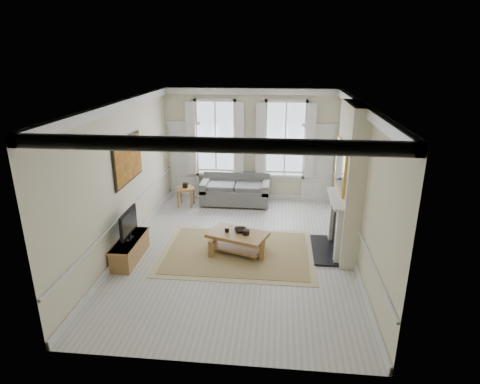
# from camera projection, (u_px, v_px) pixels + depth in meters

# --- Properties ---
(floor) EXTENTS (7.20, 7.20, 0.00)m
(floor) POSITION_uv_depth(u_px,v_px,m) (238.00, 251.00, 9.34)
(floor) COLOR #B7B5AD
(floor) RESTS_ON ground
(ceiling) EXTENTS (7.20, 7.20, 0.00)m
(ceiling) POSITION_uv_depth(u_px,v_px,m) (238.00, 102.00, 8.22)
(ceiling) COLOR white
(ceiling) RESTS_ON back_wall
(back_wall) EXTENTS (5.20, 0.00, 5.20)m
(back_wall) POSITION_uv_depth(u_px,v_px,m) (250.00, 145.00, 12.16)
(back_wall) COLOR beige
(back_wall) RESTS_ON floor
(left_wall) EXTENTS (0.00, 7.20, 7.20)m
(left_wall) POSITION_uv_depth(u_px,v_px,m) (123.00, 178.00, 9.03)
(left_wall) COLOR beige
(left_wall) RESTS_ON floor
(right_wall) EXTENTS (0.00, 7.20, 7.20)m
(right_wall) POSITION_uv_depth(u_px,v_px,m) (359.00, 185.00, 8.53)
(right_wall) COLOR beige
(right_wall) RESTS_ON floor
(window_left) EXTENTS (1.26, 0.20, 2.20)m
(window_left) POSITION_uv_depth(u_px,v_px,m) (216.00, 138.00, 12.15)
(window_left) COLOR #B2BCC6
(window_left) RESTS_ON back_wall
(window_right) EXTENTS (1.26, 0.20, 2.20)m
(window_right) POSITION_uv_depth(u_px,v_px,m) (285.00, 140.00, 11.95)
(window_right) COLOR #B2BCC6
(window_right) RESTS_ON back_wall
(door_left) EXTENTS (0.90, 0.08, 2.30)m
(door_left) POSITION_uv_depth(u_px,v_px,m) (185.00, 161.00, 12.50)
(door_left) COLOR silver
(door_left) RESTS_ON floor
(door_right) EXTENTS (0.90, 0.08, 2.30)m
(door_right) POSITION_uv_depth(u_px,v_px,m) (318.00, 165.00, 12.11)
(door_right) COLOR silver
(door_right) RESTS_ON floor
(painting) EXTENTS (0.05, 1.66, 1.06)m
(painting) POSITION_uv_depth(u_px,v_px,m) (128.00, 159.00, 9.19)
(painting) COLOR #C58721
(painting) RESTS_ON left_wall
(chimney_breast) EXTENTS (0.35, 1.70, 3.38)m
(chimney_breast) POSITION_uv_depth(u_px,v_px,m) (349.00, 182.00, 8.74)
(chimney_breast) COLOR beige
(chimney_breast) RESTS_ON floor
(hearth) EXTENTS (0.55, 1.50, 0.05)m
(hearth) POSITION_uv_depth(u_px,v_px,m) (324.00, 250.00, 9.33)
(hearth) COLOR black
(hearth) RESTS_ON floor
(fireplace) EXTENTS (0.21, 1.45, 1.33)m
(fireplace) POSITION_uv_depth(u_px,v_px,m) (335.00, 222.00, 9.08)
(fireplace) COLOR silver
(fireplace) RESTS_ON floor
(mirror) EXTENTS (0.06, 1.26, 1.06)m
(mirror) POSITION_uv_depth(u_px,v_px,m) (340.00, 166.00, 8.64)
(mirror) COLOR gold
(mirror) RESTS_ON chimney_breast
(sofa) EXTENTS (2.03, 0.99, 0.90)m
(sofa) POSITION_uv_depth(u_px,v_px,m) (236.00, 191.00, 12.17)
(sofa) COLOR #61615E
(sofa) RESTS_ON floor
(side_table) EXTENTS (0.62, 0.62, 0.57)m
(side_table) POSITION_uv_depth(u_px,v_px,m) (186.00, 191.00, 11.93)
(side_table) COLOR olive
(side_table) RESTS_ON floor
(rug) EXTENTS (3.50, 2.60, 0.02)m
(rug) POSITION_uv_depth(u_px,v_px,m) (238.00, 252.00, 9.26)
(rug) COLOR #A38954
(rug) RESTS_ON floor
(coffee_table) EXTENTS (1.48, 1.15, 0.49)m
(coffee_table) POSITION_uv_depth(u_px,v_px,m) (238.00, 236.00, 9.13)
(coffee_table) COLOR olive
(coffee_table) RESTS_ON rug
(ceramic_pot_a) EXTENTS (0.10, 0.10, 0.10)m
(ceramic_pot_a) POSITION_uv_depth(u_px,v_px,m) (227.00, 230.00, 9.15)
(ceramic_pot_a) COLOR black
(ceramic_pot_a) RESTS_ON coffee_table
(ceramic_pot_b) EXTENTS (0.15, 0.15, 0.11)m
(ceramic_pot_b) POSITION_uv_depth(u_px,v_px,m) (246.00, 232.00, 9.01)
(ceramic_pot_b) COLOR black
(ceramic_pot_b) RESTS_ON coffee_table
(bowl) EXTENTS (0.33, 0.33, 0.07)m
(bowl) POSITION_uv_depth(u_px,v_px,m) (240.00, 230.00, 9.18)
(bowl) COLOR black
(bowl) RESTS_ON coffee_table
(tv_stand) EXTENTS (0.43, 1.35, 0.48)m
(tv_stand) POSITION_uv_depth(u_px,v_px,m) (130.00, 249.00, 8.89)
(tv_stand) COLOR olive
(tv_stand) RESTS_ON floor
(tv) EXTENTS (0.08, 0.90, 0.68)m
(tv) POSITION_uv_depth(u_px,v_px,m) (128.00, 223.00, 8.68)
(tv) COLOR black
(tv) RESTS_ON tv_stand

